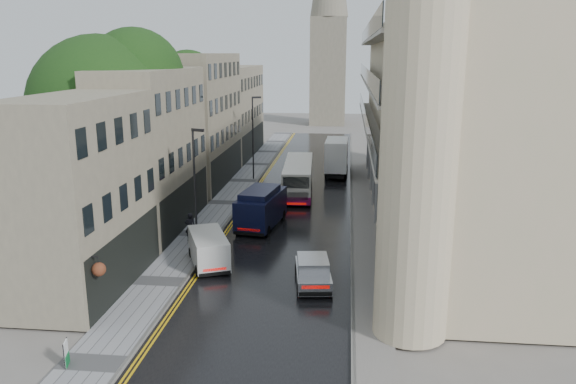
% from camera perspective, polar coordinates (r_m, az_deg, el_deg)
% --- Properties ---
extents(road, '(9.00, 85.00, 0.02)m').
position_cam_1_polar(road, '(45.90, 0.78, -1.39)').
color(road, black).
rests_on(road, ground).
extents(left_sidewalk, '(2.70, 85.00, 0.12)m').
position_cam_1_polar(left_sidewalk, '(46.77, -6.37, -1.12)').
color(left_sidewalk, gray).
rests_on(left_sidewalk, ground).
extents(right_sidewalk, '(1.80, 85.00, 0.12)m').
position_cam_1_polar(right_sidewalk, '(45.72, 7.54, -1.51)').
color(right_sidewalk, slate).
rests_on(right_sidewalk, ground).
extents(old_shop_row, '(4.50, 56.00, 12.00)m').
position_cam_1_polar(old_shop_row, '(48.89, -10.08, 6.51)').
color(old_shop_row, gray).
rests_on(old_shop_row, ground).
extents(modern_block, '(8.00, 40.00, 14.00)m').
position_cam_1_polar(modern_block, '(43.34, 14.41, 6.69)').
color(modern_block, tan).
rests_on(modern_block, ground).
extents(church_spire, '(6.40, 6.40, 40.00)m').
position_cam_1_polar(church_spire, '(98.95, 4.22, 18.46)').
color(church_spire, gray).
rests_on(church_spire, ground).
extents(tree_near, '(10.56, 10.56, 13.89)m').
position_cam_1_polar(tree_near, '(40.49, -18.23, 5.87)').
color(tree_near, black).
rests_on(tree_near, ground).
extents(tree_far, '(9.24, 9.24, 12.46)m').
position_cam_1_polar(tree_far, '(52.51, -12.10, 7.17)').
color(tree_far, black).
rests_on(tree_far, ground).
extents(cream_bus, '(2.89, 10.40, 2.81)m').
position_cam_1_polar(cream_bus, '(46.89, -0.38, 0.72)').
color(cream_bus, beige).
rests_on(cream_bus, road).
extents(white_lorry, '(2.27, 7.18, 3.75)m').
position_cam_1_polar(white_lorry, '(55.66, 3.89, 3.30)').
color(white_lorry, white).
rests_on(white_lorry, road).
extents(silver_hatchback, '(2.26, 4.21, 1.51)m').
position_cam_1_polar(silver_hatchback, '(29.06, 1.12, -9.10)').
color(silver_hatchback, '#A2A2A6').
rests_on(silver_hatchback, road).
extents(white_van, '(3.37, 4.71, 1.96)m').
position_cam_1_polar(white_van, '(31.75, -9.20, -6.80)').
color(white_van, beige).
rests_on(white_van, road).
extents(navy_van, '(3.11, 6.00, 2.92)m').
position_cam_1_polar(navy_van, '(38.60, -5.11, -2.16)').
color(navy_van, black).
rests_on(navy_van, road).
extents(pedestrian, '(0.81, 0.68, 1.91)m').
position_cam_1_polar(pedestrian, '(37.35, -9.90, -3.52)').
color(pedestrian, black).
rests_on(pedestrian, left_sidewalk).
extents(lamp_post_near, '(0.87, 0.48, 7.62)m').
position_cam_1_polar(lamp_post_near, '(34.89, -9.43, 0.13)').
color(lamp_post_near, black).
rests_on(lamp_post_near, left_sidewalk).
extents(lamp_post_far, '(0.91, 0.51, 7.96)m').
position_cam_1_polar(lamp_post_far, '(54.61, -3.58, 5.45)').
color(lamp_post_far, black).
rests_on(lamp_post_far, left_sidewalk).
extents(estate_sign, '(0.23, 0.61, 1.01)m').
position_cam_1_polar(estate_sign, '(24.63, -21.63, -15.01)').
color(estate_sign, white).
rests_on(estate_sign, left_sidewalk).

